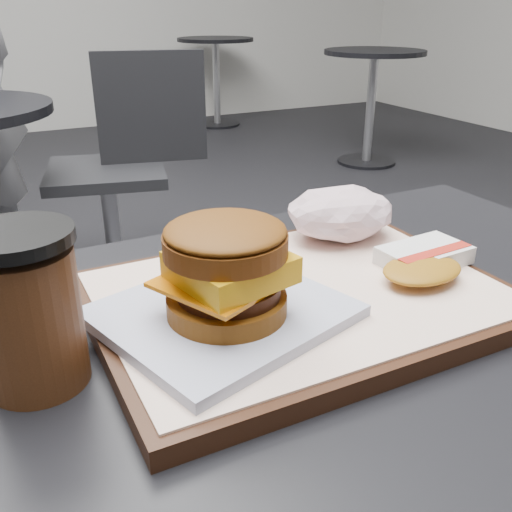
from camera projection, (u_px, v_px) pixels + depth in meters
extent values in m
cube|color=black|center=(346.00, 353.00, 0.51)|extent=(0.80, 0.60, 0.04)
cube|color=black|center=(299.00, 299.00, 0.54)|extent=(0.38, 0.28, 0.02)
cube|color=white|center=(299.00, 290.00, 0.54)|extent=(0.36, 0.26, 0.00)
cube|color=silver|center=(222.00, 313.00, 0.49)|extent=(0.23, 0.22, 0.01)
cylinder|color=brown|center=(227.00, 304.00, 0.47)|extent=(0.12, 0.12, 0.02)
cylinder|color=#331307|center=(229.00, 288.00, 0.47)|extent=(0.11, 0.11, 0.01)
cube|color=#CE6A07|center=(221.00, 281.00, 0.46)|extent=(0.12, 0.12, 0.00)
cube|color=#DEA20E|center=(230.00, 267.00, 0.46)|extent=(0.10, 0.10, 0.02)
cylinder|color=#64320E|center=(225.00, 244.00, 0.45)|extent=(0.12, 0.12, 0.02)
ellipsoid|color=brown|center=(225.00, 231.00, 0.45)|extent=(0.12, 0.12, 0.02)
cube|color=silver|center=(424.00, 255.00, 0.59)|extent=(0.09, 0.06, 0.02)
cube|color=#AF2317|center=(436.00, 252.00, 0.57)|extent=(0.09, 0.02, 0.00)
ellipsoid|color=#B1781C|center=(422.00, 269.00, 0.55)|extent=(0.09, 0.07, 0.01)
cylinder|color=#40200F|center=(30.00, 319.00, 0.42)|extent=(0.08, 0.08, 0.11)
cylinder|color=black|center=(14.00, 237.00, 0.39)|extent=(0.08, 0.08, 0.01)
cylinder|color=#A2A2A7|center=(113.00, 233.00, 2.20)|extent=(0.06, 0.06, 0.44)
cube|color=black|center=(106.00, 172.00, 2.10)|extent=(0.51, 0.51, 0.04)
cube|color=black|center=(151.00, 108.00, 2.09)|extent=(0.40, 0.12, 0.40)
cylinder|color=black|center=(366.00, 161.00, 4.00)|extent=(0.40, 0.40, 0.02)
cylinder|color=#A5A5AA|center=(370.00, 109.00, 3.85)|extent=(0.06, 0.06, 0.70)
cylinder|color=black|center=(375.00, 52.00, 3.70)|extent=(0.66, 0.66, 0.03)
cylinder|color=black|center=(218.00, 124.00, 5.22)|extent=(0.40, 0.40, 0.02)
cylinder|color=#A5A5AA|center=(217.00, 83.00, 5.07)|extent=(0.06, 0.06, 0.70)
cylinder|color=black|center=(215.00, 39.00, 4.92)|extent=(0.66, 0.66, 0.03)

